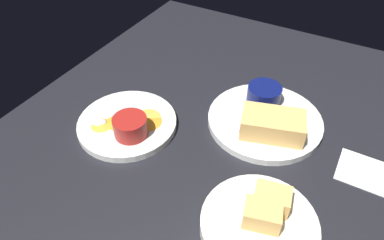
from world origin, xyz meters
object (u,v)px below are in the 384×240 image
(sandwich_half_near, at_px, (272,125))
(plate_chips_companion, at_px, (127,124))
(ramekin_dark_sauce, at_px, (264,94))
(plate_sandwich_main, at_px, (265,120))
(bread_basket_rear, at_px, (260,223))
(spoon_by_gravy_ramekin, at_px, (105,122))
(spoon_by_dark_ramekin, at_px, (261,117))
(ramekin_light_gravy, at_px, (130,126))

(sandwich_half_near, bearing_deg, plate_chips_companion, 22.09)
(plate_chips_companion, bearing_deg, ramekin_dark_sauce, -138.75)
(plate_sandwich_main, xyz_separation_m, sandwich_half_near, (-0.03, 0.04, 0.03))
(plate_sandwich_main, bearing_deg, bread_basket_rear, 108.23)
(spoon_by_gravy_ramekin, xyz_separation_m, bread_basket_rear, (-0.39, 0.07, 0.00))
(plate_sandwich_main, xyz_separation_m, bread_basket_rear, (-0.09, 0.26, 0.01))
(ramekin_dark_sauce, distance_m, bread_basket_rear, 0.33)
(spoon_by_dark_ramekin, distance_m, bread_basket_rear, 0.27)
(plate_sandwich_main, xyz_separation_m, ramekin_light_gravy, (0.23, 0.19, 0.03))
(ramekin_dark_sauce, bearing_deg, bread_basket_rear, 109.49)
(sandwich_half_near, bearing_deg, plate_sandwich_main, -55.47)
(plate_sandwich_main, bearing_deg, spoon_by_gravy_ramekin, 31.81)
(ramekin_light_gravy, relative_size, spoon_by_gravy_ramekin, 0.83)
(sandwich_half_near, relative_size, bread_basket_rear, 0.75)
(spoon_by_dark_ramekin, relative_size, plate_chips_companion, 0.45)
(ramekin_light_gravy, bearing_deg, spoon_by_dark_ramekin, -141.11)
(plate_sandwich_main, distance_m, ramekin_dark_sauce, 0.07)
(ramekin_dark_sauce, xyz_separation_m, plate_chips_companion, (0.24, 0.21, -0.03))
(ramekin_dark_sauce, height_order, plate_chips_companion, ramekin_dark_sauce)
(plate_chips_companion, distance_m, spoon_by_gravy_ramekin, 0.05)
(sandwich_half_near, relative_size, spoon_by_dark_ramekin, 1.49)
(spoon_by_dark_ramekin, distance_m, ramekin_light_gravy, 0.29)
(ramekin_dark_sauce, xyz_separation_m, bread_basket_rear, (-0.11, 0.31, -0.02))
(spoon_by_dark_ramekin, distance_m, spoon_by_gravy_ramekin, 0.35)
(plate_sandwich_main, height_order, spoon_by_gravy_ramekin, spoon_by_gravy_ramekin)
(plate_sandwich_main, bearing_deg, sandwich_half_near, 124.53)
(sandwich_half_near, xyz_separation_m, spoon_by_dark_ramekin, (0.04, -0.03, -0.02))
(sandwich_half_near, distance_m, plate_chips_companion, 0.32)
(plate_chips_companion, relative_size, ramekin_light_gravy, 3.03)
(ramekin_dark_sauce, distance_m, spoon_by_gravy_ramekin, 0.37)
(plate_chips_companion, distance_m, bread_basket_rear, 0.36)
(sandwich_half_near, height_order, spoon_by_gravy_ramekin, sandwich_half_near)
(plate_sandwich_main, height_order, sandwich_half_near, sandwich_half_near)
(plate_sandwich_main, height_order, spoon_by_dark_ramekin, spoon_by_dark_ramekin)
(spoon_by_gravy_ramekin, bearing_deg, spoon_by_dark_ramekin, -148.28)
(spoon_by_gravy_ramekin, relative_size, bread_basket_rear, 0.45)
(ramekin_dark_sauce, bearing_deg, spoon_by_gravy_ramekin, 40.78)
(plate_sandwich_main, height_order, ramekin_dark_sauce, ramekin_dark_sauce)
(sandwich_half_near, distance_m, ramekin_light_gravy, 0.30)
(ramekin_light_gravy, relative_size, bread_basket_rear, 0.37)
(ramekin_dark_sauce, bearing_deg, sandwich_half_near, 119.65)
(spoon_by_dark_ramekin, height_order, spoon_by_gravy_ramekin, same)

